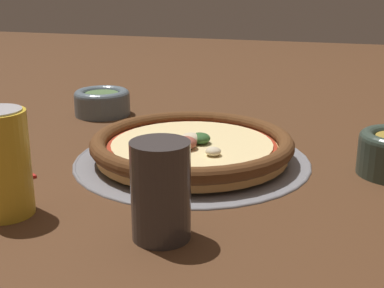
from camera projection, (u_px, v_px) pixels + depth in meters
ground_plane at (192, 161)px, 0.79m from camera, size 3.00×3.00×0.00m
pizza_tray at (192, 159)px, 0.79m from camera, size 0.35×0.35×0.01m
pizza at (192, 145)px, 0.78m from camera, size 0.30×0.30×0.04m
bowl_far at (102, 101)px, 1.04m from camera, size 0.11×0.11×0.05m
drinking_cup at (161, 191)px, 0.55m from camera, size 0.06×0.06×0.11m
beverage_can at (1, 163)px, 0.60m from camera, size 0.07×0.07×0.12m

